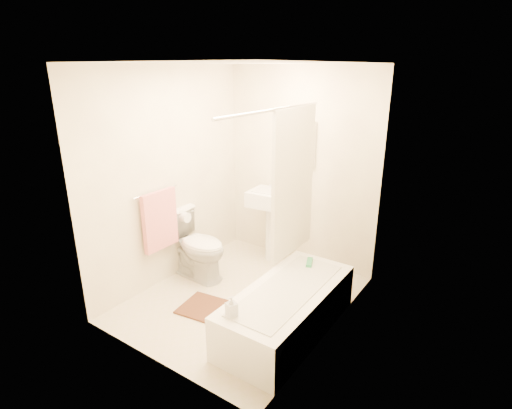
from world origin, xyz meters
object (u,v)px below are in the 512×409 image
Objects in this scene: sink at (271,223)px; bathtub at (287,310)px; toilet at (196,245)px; bath_mat at (209,309)px; soap_bottle at (232,307)px.

bathtub is (0.91, -1.15, -0.29)m from sink.
bath_mat is (0.59, -0.48, -0.39)m from toilet.
soap_bottle is (-0.17, -0.62, 0.31)m from bathtub.
toilet is at bearing 143.34° from soap_bottle.
toilet is 0.53× the size of bathtub.
soap_bottle is at bearing -72.03° from sink.
bath_mat is (-0.82, -0.17, -0.21)m from bathtub.
bath_mat is 3.24× the size of soap_bottle.
soap_bottle is (0.74, -1.77, 0.02)m from sink.
toilet is 0.80× the size of sink.
toilet is at bearing 167.86° from bathtub.
sink is at bearing -27.13° from toilet.
soap_bottle is at bearing -122.95° from toilet.
toilet is 1.55m from soap_bottle.
sink is 1.73× the size of bath_mat.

